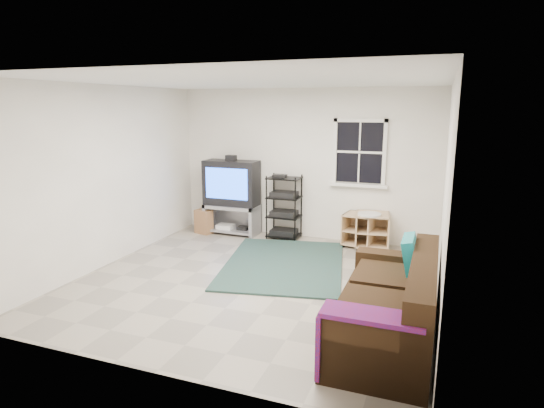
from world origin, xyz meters
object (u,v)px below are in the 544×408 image
at_px(av_rack, 284,211).
at_px(sofa, 390,308).
at_px(tv_unit, 232,191).
at_px(side_table_right, 372,228).
at_px(side_table_left, 359,228).

bearing_deg(av_rack, sofa, -54.57).
height_order(tv_unit, av_rack, tv_unit).
bearing_deg(tv_unit, av_rack, 2.49).
distance_m(av_rack, side_table_right, 1.55).
height_order(av_rack, side_table_right, av_rack).
xyz_separation_m(av_rack, sofa, (2.16, -3.04, -0.16)).
height_order(tv_unit, side_table_right, tv_unit).
xyz_separation_m(tv_unit, side_table_left, (2.32, 0.05, -0.50)).
relative_size(tv_unit, av_rack, 1.28).
xyz_separation_m(side_table_right, sofa, (0.62, -2.99, -0.01)).
bearing_deg(side_table_left, sofa, -74.77).
xyz_separation_m(tv_unit, sofa, (3.15, -2.99, -0.46)).
bearing_deg(side_table_left, av_rack, -179.65).
distance_m(av_rack, sofa, 3.73).
bearing_deg(sofa, side_table_left, 105.23).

